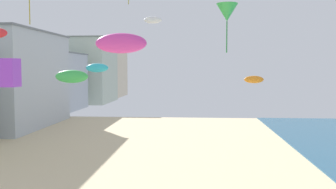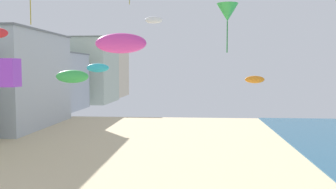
# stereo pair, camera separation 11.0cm
# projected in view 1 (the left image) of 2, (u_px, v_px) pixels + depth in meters

# --- Properties ---
(boardwalk_hotel_far) EXTENTS (12.26, 18.98, 12.54)m
(boardwalk_hotel_far) POSITION_uv_depth(u_px,v_px,m) (48.00, 82.00, 79.33)
(boardwalk_hotel_far) COLOR #ADB7C1
(boardwalk_hotel_far) RESTS_ON ground
(boardwalk_hotel_distant) EXTENTS (17.62, 18.04, 17.15)m
(boardwalk_hotel_distant) POSITION_uv_depth(u_px,v_px,m) (79.00, 71.00, 100.42)
(boardwalk_hotel_distant) COLOR #B7C6B2
(boardwalk_hotel_distant) RESTS_ON ground
(boardwalk_hotel_furthest) EXTENTS (15.43, 18.71, 16.94)m
(boardwalk_hotel_furthest) POSITION_uv_depth(u_px,v_px,m) (99.00, 71.00, 121.31)
(boardwalk_hotel_furthest) COLOR beige
(boardwalk_hotel_furthest) RESTS_ON ground
(kite_orange_parafoil) EXTENTS (2.07, 0.57, 0.80)m
(kite_orange_parafoil) POSITION_uv_depth(u_px,v_px,m) (254.00, 80.00, 39.80)
(kite_orange_parafoil) COLOR orange
(kite_green_parafoil) EXTENTS (2.75, 0.76, 1.07)m
(kite_green_parafoil) POSITION_uv_depth(u_px,v_px,m) (72.00, 77.00, 30.43)
(kite_green_parafoil) COLOR green
(kite_magenta_parafoil) EXTENTS (2.81, 0.78, 1.09)m
(kite_magenta_parafoil) POSITION_uv_depth(u_px,v_px,m) (121.00, 43.00, 20.06)
(kite_magenta_parafoil) COLOR #DB3D9E
(kite_purple_box) EXTENTS (1.07, 1.07, 1.69)m
(kite_purple_box) POSITION_uv_depth(u_px,v_px,m) (8.00, 73.00, 21.91)
(kite_purple_box) COLOR purple
(kite_white_parafoil_2) EXTENTS (2.18, 0.61, 0.85)m
(kite_white_parafoil_2) POSITION_uv_depth(u_px,v_px,m) (153.00, 20.00, 44.67)
(kite_white_parafoil_2) COLOR white
(kite_green_delta) EXTENTS (1.66, 1.66, 3.77)m
(kite_green_delta) POSITION_uv_depth(u_px,v_px,m) (227.00, 13.00, 28.63)
(kite_green_delta) COLOR green
(kite_cyan_parafoil) EXTENTS (2.27, 0.63, 0.88)m
(kite_cyan_parafoil) POSITION_uv_depth(u_px,v_px,m) (97.00, 68.00, 36.79)
(kite_cyan_parafoil) COLOR #2DB7CC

